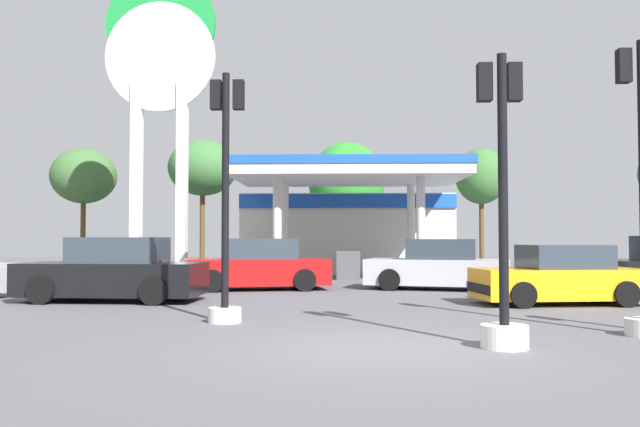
{
  "coord_description": "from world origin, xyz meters",
  "views": [
    {
      "loc": [
        -0.62,
        -9.55,
        1.6
      ],
      "look_at": [
        -1.23,
        10.5,
        2.34
      ],
      "focal_mm": 37.0,
      "sensor_mm": 36.0,
      "label": 1
    }
  ],
  "objects_px": {
    "car_1": "(438,267)",
    "tree_2": "(346,183)",
    "car_4": "(559,277)",
    "tree_1": "(203,168)",
    "traffic_signal_2": "(503,241)",
    "tree_3": "(481,177)",
    "station_pole_sign": "(160,78)",
    "car_0": "(258,266)",
    "traffic_signal_3": "(226,217)",
    "car_5": "(114,272)",
    "tree_0": "(84,176)"
  },
  "relations": [
    {
      "from": "traffic_signal_3",
      "to": "tree_0",
      "type": "bearing_deg",
      "value": 117.12
    },
    {
      "from": "traffic_signal_2",
      "to": "car_5",
      "type": "bearing_deg",
      "value": 140.06
    },
    {
      "from": "car_0",
      "to": "tree_1",
      "type": "height_order",
      "value": "tree_1"
    },
    {
      "from": "station_pole_sign",
      "to": "tree_1",
      "type": "height_order",
      "value": "station_pole_sign"
    },
    {
      "from": "car_4",
      "to": "car_5",
      "type": "relative_size",
      "value": 0.9
    },
    {
      "from": "car_4",
      "to": "tree_1",
      "type": "bearing_deg",
      "value": 124.42
    },
    {
      "from": "car_0",
      "to": "car_5",
      "type": "height_order",
      "value": "car_5"
    },
    {
      "from": "tree_0",
      "to": "tree_1",
      "type": "distance_m",
      "value": 7.15
    },
    {
      "from": "car_5",
      "to": "tree_0",
      "type": "xyz_separation_m",
      "value": [
        -8.48,
        19.46,
        4.27
      ]
    },
    {
      "from": "station_pole_sign",
      "to": "traffic_signal_2",
      "type": "relative_size",
      "value": 3.0
    },
    {
      "from": "car_5",
      "to": "tree_0",
      "type": "height_order",
      "value": "tree_0"
    },
    {
      "from": "car_0",
      "to": "traffic_signal_3",
      "type": "relative_size",
      "value": 0.99
    },
    {
      "from": "traffic_signal_2",
      "to": "tree_2",
      "type": "bearing_deg",
      "value": 94.29
    },
    {
      "from": "station_pole_sign",
      "to": "tree_2",
      "type": "relative_size",
      "value": 1.87
    },
    {
      "from": "station_pole_sign",
      "to": "car_0",
      "type": "distance_m",
      "value": 11.39
    },
    {
      "from": "station_pole_sign",
      "to": "car_1",
      "type": "distance_m",
      "value": 14.63
    },
    {
      "from": "car_0",
      "to": "tree_2",
      "type": "distance_m",
      "value": 17.04
    },
    {
      "from": "station_pole_sign",
      "to": "car_1",
      "type": "height_order",
      "value": "station_pole_sign"
    },
    {
      "from": "car_1",
      "to": "tree_2",
      "type": "relative_size",
      "value": 0.67
    },
    {
      "from": "tree_2",
      "to": "traffic_signal_2",
      "type": "bearing_deg",
      "value": -85.71
    },
    {
      "from": "car_4",
      "to": "tree_2",
      "type": "distance_m",
      "value": 21.53
    },
    {
      "from": "tree_0",
      "to": "tree_2",
      "type": "relative_size",
      "value": 0.95
    },
    {
      "from": "car_4",
      "to": "traffic_signal_2",
      "type": "relative_size",
      "value": 0.97
    },
    {
      "from": "tree_1",
      "to": "tree_2",
      "type": "height_order",
      "value": "tree_2"
    },
    {
      "from": "traffic_signal_2",
      "to": "tree_3",
      "type": "xyz_separation_m",
      "value": [
        5.37,
        26.57,
        3.39
      ]
    },
    {
      "from": "tree_3",
      "to": "tree_1",
      "type": "bearing_deg",
      "value": -172.77
    },
    {
      "from": "tree_1",
      "to": "tree_3",
      "type": "height_order",
      "value": "tree_1"
    },
    {
      "from": "car_0",
      "to": "traffic_signal_3",
      "type": "bearing_deg",
      "value": -87.29
    },
    {
      "from": "tree_1",
      "to": "car_5",
      "type": "bearing_deg",
      "value": -85.16
    },
    {
      "from": "car_1",
      "to": "tree_2",
      "type": "xyz_separation_m",
      "value": [
        -2.68,
        16.1,
        3.94
      ]
    },
    {
      "from": "car_0",
      "to": "traffic_signal_2",
      "type": "xyz_separation_m",
      "value": [
        4.94,
        -10.62,
        0.84
      ]
    },
    {
      "from": "car_5",
      "to": "car_0",
      "type": "bearing_deg",
      "value": 50.39
    },
    {
      "from": "car_4",
      "to": "tree_1",
      "type": "xyz_separation_m",
      "value": [
        -12.53,
        18.29,
        4.63
      ]
    },
    {
      "from": "car_1",
      "to": "tree_2",
      "type": "height_order",
      "value": "tree_2"
    },
    {
      "from": "tree_1",
      "to": "tree_3",
      "type": "relative_size",
      "value": 1.04
    },
    {
      "from": "car_5",
      "to": "tree_2",
      "type": "relative_size",
      "value": 0.67
    },
    {
      "from": "station_pole_sign",
      "to": "traffic_signal_2",
      "type": "xyz_separation_m",
      "value": [
        9.93,
        -17.47,
        -6.76
      ]
    },
    {
      "from": "car_0",
      "to": "tree_1",
      "type": "relative_size",
      "value": 0.69
    },
    {
      "from": "traffic_signal_2",
      "to": "station_pole_sign",
      "type": "bearing_deg",
      "value": 119.61
    },
    {
      "from": "tree_1",
      "to": "tree_2",
      "type": "relative_size",
      "value": 0.98
    },
    {
      "from": "station_pole_sign",
      "to": "tree_3",
      "type": "distance_m",
      "value": 18.12
    },
    {
      "from": "car_5",
      "to": "tree_2",
      "type": "bearing_deg",
      "value": 73.19
    },
    {
      "from": "car_5",
      "to": "traffic_signal_3",
      "type": "distance_m",
      "value": 5.5
    },
    {
      "from": "station_pole_sign",
      "to": "traffic_signal_3",
      "type": "xyz_separation_m",
      "value": [
        5.36,
        -14.7,
        -6.32
      ]
    },
    {
      "from": "traffic_signal_3",
      "to": "station_pole_sign",
      "type": "bearing_deg",
      "value": 110.05
    },
    {
      "from": "station_pole_sign",
      "to": "tree_0",
      "type": "height_order",
      "value": "station_pole_sign"
    },
    {
      "from": "car_1",
      "to": "tree_2",
      "type": "bearing_deg",
      "value": 99.46
    },
    {
      "from": "car_1",
      "to": "traffic_signal_3",
      "type": "distance_m",
      "value": 9.71
    },
    {
      "from": "tree_1",
      "to": "station_pole_sign",
      "type": "bearing_deg",
      "value": -92.46
    },
    {
      "from": "car_4",
      "to": "traffic_signal_3",
      "type": "relative_size",
      "value": 0.88
    }
  ]
}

